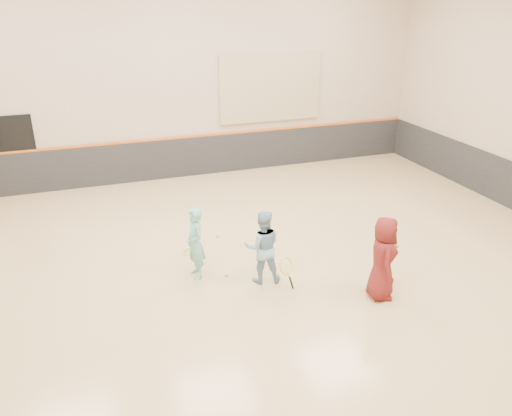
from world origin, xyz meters
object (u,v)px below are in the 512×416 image
object	(u,v)px
girl	(195,243)
young_man	(383,258)
spare_racket	(190,250)
instructor	(263,247)

from	to	relation	value
girl	young_man	xyz separation A→B (m)	(2.98, -1.80, 0.07)
young_man	girl	bearing A→B (deg)	78.79
spare_racket	girl	bearing A→B (deg)	-94.05
girl	young_man	world-z (taller)	young_man
girl	instructor	world-z (taller)	instructor
spare_racket	young_man	bearing A→B (deg)	-43.60
spare_racket	instructor	bearing A→B (deg)	-55.16
instructor	young_man	size ratio (longest dim) A/B	0.93
girl	spare_racket	size ratio (longest dim) A/B	2.34
instructor	spare_racket	size ratio (longest dim) A/B	2.38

